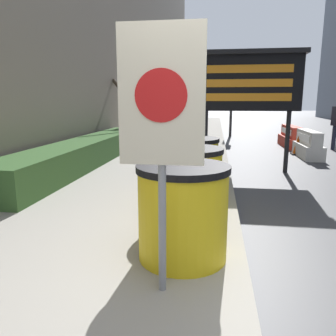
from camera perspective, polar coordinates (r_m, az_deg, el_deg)
name	(u,v)px	position (r m, az deg, el deg)	size (l,w,h in m)	color
ground_plane	(255,322)	(2.78, 14.85, -24.52)	(120.00, 120.00, 0.00)	#474749
sidewalk_left	(9,291)	(3.18, -25.92, -18.72)	(3.97, 56.00, 0.15)	gray
hedge_strip	(88,151)	(8.17, -13.68, 2.91)	(0.90, 7.31, 0.58)	#335628
bare_tree	(133,104)	(11.99, -6.18, 11.03)	(1.39, 1.44, 3.28)	#4C3D2D
barrel_drum_foreground	(183,212)	(3.09, 2.59, -7.64)	(0.87, 0.87, 0.90)	yellow
barrel_drum_middle	(188,183)	(4.18, 3.59, -2.55)	(0.87, 0.87, 0.90)	yellow
barrel_drum_back	(192,166)	(5.28, 4.14, 0.43)	(0.87, 0.87, 0.90)	yellow
warning_sign	(161,115)	(2.35, -1.14, 9.21)	(0.62, 0.08, 1.99)	gray
message_board	(248,82)	(7.77, 13.82, 14.29)	(2.44, 0.36, 2.72)	black
jersey_barrier_white	(308,146)	(10.44, 23.24, 3.59)	(0.52, 1.66, 0.79)	silver
jersey_barrier_red_striped	(291,138)	(12.67, 20.61, 4.97)	(0.57, 1.98, 0.76)	red
traffic_cone_near	(317,144)	(11.07, 24.55, 3.90)	(0.40, 0.40, 0.71)	black
traffic_cone_mid	(298,145)	(10.85, 21.64, 3.67)	(0.33, 0.33, 0.59)	black
traffic_light_near_curb	(232,80)	(15.66, 11.13, 14.75)	(0.28, 0.44, 3.51)	#2D2D30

